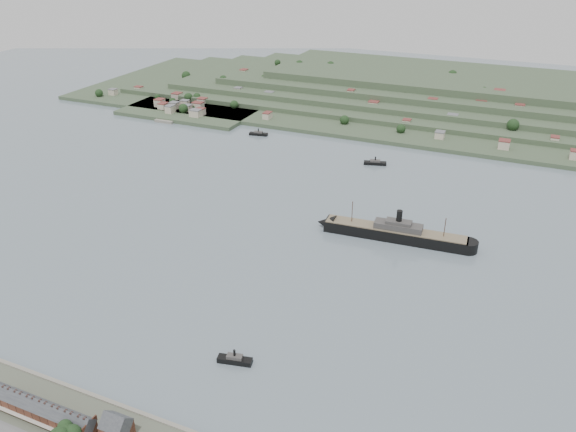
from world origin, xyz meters
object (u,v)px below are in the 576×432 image
at_px(terrace_row, 39,410).
at_px(gabled_building, 117,428).
at_px(steamship, 391,232).

xyz_separation_m(terrace_row, gabled_building, (37.50, 4.02, 1.34)).
bearing_deg(gabled_building, terrace_row, -173.88).
bearing_deg(terrace_row, gabled_building, 6.12).
xyz_separation_m(terrace_row, steamship, (96.26, 216.41, -2.01)).
bearing_deg(gabled_building, steamship, 74.53).
xyz_separation_m(gabled_building, steamship, (58.76, 212.39, -3.35)).
height_order(gabled_building, steamship, steamship).
distance_m(gabled_building, steamship, 220.40).
relative_size(terrace_row, gabled_building, 3.95).
height_order(terrace_row, gabled_building, gabled_building).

